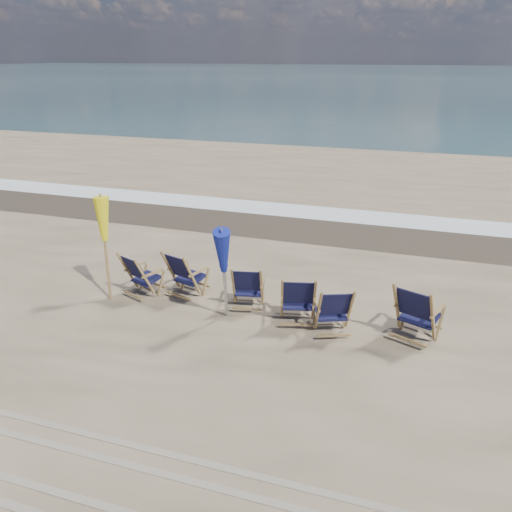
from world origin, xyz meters
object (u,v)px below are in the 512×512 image
at_px(beach_chair_1, 192,278).
at_px(umbrella_blue, 224,249).
at_px(beach_chair_3, 314,301).
at_px(umbrella_yellow, 103,225).
at_px(beach_chair_5, 432,320).
at_px(beach_chair_2, 261,289).
at_px(beach_chair_0, 145,279).
at_px(beach_chair_4, 350,312).

xyz_separation_m(beach_chair_1, umbrella_blue, (0.93, -0.61, 0.95)).
height_order(beach_chair_3, umbrella_yellow, umbrella_yellow).
xyz_separation_m(beach_chair_5, umbrella_blue, (-3.52, -0.23, 0.90)).
relative_size(beach_chair_1, beach_chair_3, 1.00).
height_order(beach_chair_2, umbrella_blue, umbrella_blue).
bearing_deg(beach_chair_2, umbrella_yellow, -4.59).
bearing_deg(umbrella_yellow, umbrella_blue, -5.86).
height_order(beach_chair_0, umbrella_yellow, umbrella_yellow).
bearing_deg(umbrella_blue, beach_chair_3, 13.28).
height_order(beach_chair_3, umbrella_blue, umbrella_blue).
bearing_deg(umbrella_blue, umbrella_yellow, 174.14).
xyz_separation_m(beach_chair_1, umbrella_yellow, (-1.64, -0.35, 1.03)).
distance_m(beach_chair_4, umbrella_blue, 2.41).
distance_m(beach_chair_1, umbrella_yellow, 1.97).
height_order(beach_chair_3, beach_chair_4, beach_chair_3).
relative_size(beach_chair_4, umbrella_blue, 0.49).
bearing_deg(beach_chair_1, umbrella_yellow, 29.06).
distance_m(beach_chair_2, beach_chair_3, 1.10).
relative_size(beach_chair_5, umbrella_blue, 0.56).
distance_m(beach_chair_5, umbrella_yellow, 6.17).
bearing_deg(beach_chair_3, umbrella_blue, -0.56).
distance_m(beach_chair_4, beach_chair_5, 1.33).
bearing_deg(beach_chair_1, beach_chair_5, -167.82).
height_order(beach_chair_5, umbrella_blue, umbrella_blue).
bearing_deg(beach_chair_2, beach_chair_4, 154.68).
relative_size(beach_chair_4, umbrella_yellow, 0.47).
bearing_deg(beach_chair_4, beach_chair_2, -35.15).
height_order(beach_chair_0, beach_chair_3, beach_chair_3).
relative_size(beach_chair_0, beach_chair_4, 0.99).
xyz_separation_m(beach_chair_2, beach_chair_3, (1.06, -0.27, 0.03)).
bearing_deg(beach_chair_0, beach_chair_2, -150.99).
bearing_deg(beach_chair_3, beach_chair_2, -28.35).
relative_size(beach_chair_0, beach_chair_3, 0.95).
distance_m(beach_chair_3, beach_chair_4, 0.67).
xyz_separation_m(beach_chair_0, beach_chair_2, (2.29, 0.30, -0.01)).
bearing_deg(beach_chair_0, beach_chair_1, -141.08).
height_order(beach_chair_5, umbrella_yellow, umbrella_yellow).
bearing_deg(umbrella_yellow, beach_chair_5, -0.34).
bearing_deg(beach_chair_3, umbrella_yellow, -12.44).
distance_m(beach_chair_0, beach_chair_4, 4.00).
distance_m(beach_chair_1, beach_chair_5, 4.47).
bearing_deg(beach_chair_3, beach_chair_4, 153.72).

